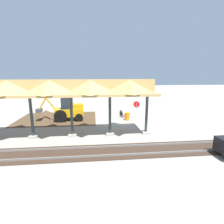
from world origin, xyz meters
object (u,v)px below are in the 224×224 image
stop_sign (136,106)px  backhoe (68,110)px  concrete_pipe (125,113)px  traffic_barrel (127,116)px

stop_sign → backhoe: 8.05m
backhoe → stop_sign: bearing=179.4°
stop_sign → concrete_pipe: (1.22, -1.06, -1.07)m
backhoe → traffic_barrel: (-6.83, 0.63, -0.81)m
backhoe → traffic_barrel: bearing=174.8°
traffic_barrel → concrete_pipe: bearing=-89.9°
backhoe → concrete_pipe: (-6.83, -0.98, -0.79)m
stop_sign → traffic_barrel: 1.73m
concrete_pipe → backhoe: bearing=8.2°
backhoe → concrete_pipe: 6.94m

